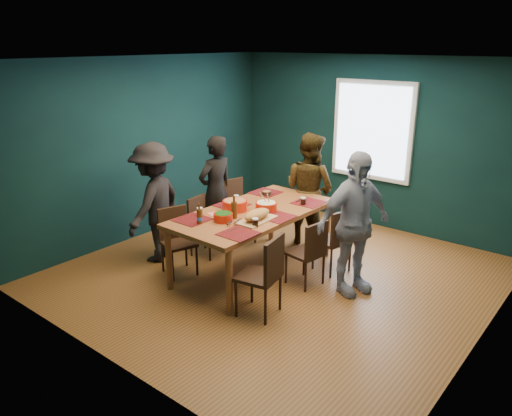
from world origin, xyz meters
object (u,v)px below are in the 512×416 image
(person_near_left, at_px, (154,203))
(cutting_board, at_px, (257,216))
(dining_table, at_px, (254,217))
(chair_left_far, at_px, (235,206))
(bowl_herbs, at_px, (223,217))
(person_far_left, at_px, (216,191))
(bowl_salad, at_px, (235,205))
(chair_right_near, at_px, (266,271))
(bowl_dumpling, at_px, (266,206))
(person_back, at_px, (309,189))
(person_right, at_px, (354,224))
(chair_left_mid, at_px, (202,221))
(chair_left_near, at_px, (176,235))
(chair_right_mid, at_px, (310,249))
(chair_right_far, at_px, (337,236))

(person_near_left, height_order, cutting_board, person_near_left)
(dining_table, relative_size, cutting_board, 3.46)
(chair_left_far, height_order, bowl_herbs, bowl_herbs)
(person_far_left, relative_size, bowl_salad, 5.16)
(chair_right_near, height_order, bowl_dumpling, bowl_dumpling)
(bowl_herbs, bearing_deg, person_back, 88.36)
(dining_table, distance_m, person_right, 1.30)
(person_right, bearing_deg, bowl_salad, 129.51)
(person_back, bearing_deg, chair_right_near, 116.18)
(person_back, bearing_deg, person_near_left, 59.20)
(chair_left_mid, relative_size, chair_left_near, 0.96)
(person_back, xyz_separation_m, cutting_board, (0.26, -1.55, 0.08))
(chair_right_near, bearing_deg, cutting_board, 125.70)
(person_right, bearing_deg, cutting_board, 143.31)
(person_back, distance_m, person_right, 1.58)
(chair_left_mid, height_order, person_near_left, person_near_left)
(chair_right_mid, xyz_separation_m, person_right, (0.46, 0.20, 0.37))
(chair_right_far, relative_size, cutting_board, 1.35)
(chair_left_far, height_order, person_right, person_right)
(chair_left_near, distance_m, person_far_left, 1.09)
(bowl_dumpling, distance_m, bowl_herbs, 0.65)
(cutting_board, bearing_deg, chair_right_near, -45.19)
(chair_left_far, relative_size, person_near_left, 0.57)
(dining_table, height_order, chair_left_far, chair_left_far)
(chair_right_mid, distance_m, bowl_herbs, 1.13)
(bowl_herbs, bearing_deg, cutting_board, 38.64)
(chair_right_mid, distance_m, chair_right_near, 0.90)
(dining_table, relative_size, chair_left_far, 2.39)
(chair_right_mid, bearing_deg, chair_left_far, 171.16)
(person_back, height_order, person_right, person_right)
(dining_table, height_order, chair_left_near, chair_left_near)
(chair_right_mid, distance_m, bowl_salad, 1.11)
(chair_left_mid, height_order, person_far_left, person_far_left)
(chair_left_mid, distance_m, bowl_dumpling, 1.14)
(person_back, distance_m, bowl_herbs, 1.81)
(chair_left_mid, bearing_deg, person_far_left, 95.42)
(bowl_dumpling, relative_size, bowl_herbs, 1.18)
(chair_left_mid, xyz_separation_m, chair_right_far, (1.79, 0.65, 0.02))
(chair_right_far, bearing_deg, bowl_herbs, -112.18)
(chair_right_far, height_order, chair_right_mid, chair_right_far)
(bowl_salad, xyz_separation_m, bowl_herbs, (0.16, -0.39, -0.02))
(dining_table, height_order, chair_right_mid, chair_right_mid)
(chair_right_far, bearing_deg, person_far_left, -156.63)
(person_right, bearing_deg, person_far_left, 110.75)
(chair_left_near, relative_size, person_right, 0.50)
(chair_right_far, relative_size, bowl_salad, 2.76)
(chair_left_near, height_order, bowl_salad, bowl_salad)
(chair_left_near, bearing_deg, chair_right_near, 13.78)
(chair_left_mid, bearing_deg, bowl_dumpling, -2.07)
(chair_left_near, xyz_separation_m, chair_right_mid, (1.58, 0.75, -0.01))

